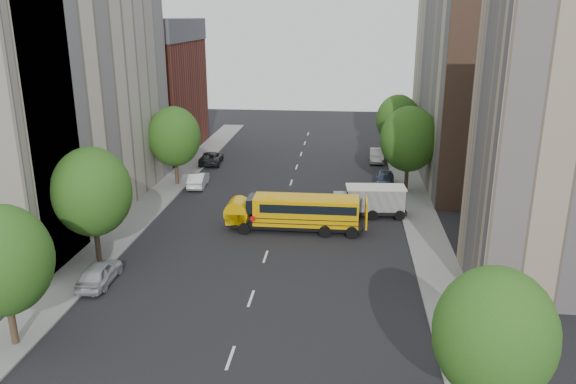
% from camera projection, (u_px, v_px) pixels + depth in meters
% --- Properties ---
extents(ground, '(120.00, 120.00, 0.00)m').
position_uv_depth(ground, '(269.00, 245.00, 40.48)').
color(ground, black).
rests_on(ground, ground).
extents(sidewalk_left, '(3.00, 80.00, 0.12)m').
position_uv_depth(sidewalk_left, '(140.00, 215.00, 46.34)').
color(sidewalk_left, slate).
rests_on(sidewalk_left, ground).
extents(sidewalk_right, '(3.00, 80.00, 0.12)m').
position_uv_depth(sidewalk_right, '(423.00, 226.00, 44.06)').
color(sidewalk_right, slate).
rests_on(sidewalk_right, ground).
extents(lane_markings, '(0.15, 64.00, 0.01)m').
position_uv_depth(lane_markings, '(285.00, 202.00, 49.96)').
color(lane_markings, silver).
rests_on(lane_markings, ground).
extents(building_left_cream, '(10.00, 26.00, 20.00)m').
position_uv_depth(building_left_cream, '(56.00, 92.00, 44.93)').
color(building_left_cream, '#C1B59B').
rests_on(building_left_cream, ground).
extents(building_left_redbrick, '(10.00, 15.00, 13.00)m').
position_uv_depth(building_left_redbrick, '(151.00, 97.00, 66.85)').
color(building_left_redbrick, maroon).
rests_on(building_left_redbrick, ground).
extents(building_right_near, '(10.00, 7.00, 17.00)m').
position_uv_depth(building_right_near, '(571.00, 151.00, 31.87)').
color(building_right_near, gray).
rests_on(building_right_near, ground).
extents(building_right_far, '(10.00, 22.00, 18.00)m').
position_uv_depth(building_right_far, '(478.00, 88.00, 54.95)').
color(building_right_far, tan).
rests_on(building_right_far, ground).
extents(building_right_sidewall, '(10.10, 0.30, 18.00)m').
position_uv_depth(building_right_sidewall, '(508.00, 106.00, 44.52)').
color(building_right_sidewall, brown).
rests_on(building_right_sidewall, ground).
extents(street_tree_0, '(4.80, 4.80, 7.41)m').
position_uv_depth(street_tree_0, '(2.00, 260.00, 26.89)').
color(street_tree_0, '#38281C').
rests_on(street_tree_0, ground).
extents(street_tree_1, '(5.12, 5.12, 7.90)m').
position_uv_depth(street_tree_1, '(92.00, 192.00, 36.28)').
color(street_tree_1, '#38281C').
rests_on(street_tree_1, ground).
extents(street_tree_2, '(4.99, 4.99, 7.71)m').
position_uv_depth(street_tree_2, '(174.00, 137.00, 53.39)').
color(street_tree_2, '#38281C').
rests_on(street_tree_2, ground).
extents(street_tree_3, '(4.61, 4.61, 7.11)m').
position_uv_depth(street_tree_3, '(494.00, 335.00, 20.98)').
color(street_tree_3, '#38281C').
rests_on(street_tree_3, ground).
extents(street_tree_4, '(5.25, 5.25, 8.10)m').
position_uv_depth(street_tree_4, '(409.00, 139.00, 51.14)').
color(street_tree_4, '#38281C').
rests_on(street_tree_4, ground).
extents(street_tree_5, '(4.86, 4.86, 7.51)m').
position_uv_depth(street_tree_5, '(398.00, 120.00, 62.63)').
color(street_tree_5, '#38281C').
rests_on(street_tree_5, ground).
extents(school_bus, '(9.94, 2.49, 2.80)m').
position_uv_depth(school_bus, '(296.00, 211.00, 42.86)').
color(school_bus, black).
rests_on(school_bus, ground).
extents(safari_truck, '(6.13, 2.65, 2.56)m').
position_uv_depth(safari_truck, '(370.00, 200.00, 45.99)').
color(safari_truck, black).
rests_on(safari_truck, ground).
extents(parked_car_0, '(1.85, 4.30, 1.45)m').
position_uv_depth(parked_car_0, '(99.00, 273.00, 34.50)').
color(parked_car_0, '#ADACB3').
rests_on(parked_car_0, ground).
extents(parked_car_1, '(1.77, 4.36, 1.41)m').
position_uv_depth(parked_car_1, '(198.00, 180.00, 54.14)').
color(parked_car_1, silver).
rests_on(parked_car_1, ground).
extents(parked_car_2, '(2.66, 5.07, 1.36)m').
position_uv_depth(parked_car_2, '(211.00, 158.00, 62.54)').
color(parked_car_2, black).
rests_on(parked_car_2, ground).
extents(parked_car_4, '(2.20, 4.56, 1.50)m').
position_uv_depth(parked_car_4, '(385.00, 179.00, 54.03)').
color(parked_car_4, '#2D3750').
rests_on(parked_car_4, ground).
extents(parked_car_5, '(1.67, 4.40, 1.43)m').
position_uv_depth(parked_car_5, '(377.00, 155.00, 63.40)').
color(parked_car_5, '#A0A19C').
rests_on(parked_car_5, ground).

